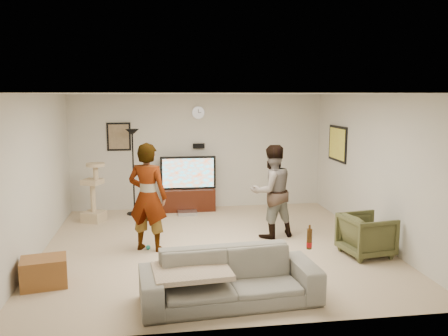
{
  "coord_description": "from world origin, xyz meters",
  "views": [
    {
      "loc": [
        -0.9,
        -7.34,
        2.48
      ],
      "look_at": [
        0.2,
        0.2,
        1.28
      ],
      "focal_mm": 37.2,
      "sensor_mm": 36.0,
      "label": 1
    }
  ],
  "objects": [
    {
      "name": "floor",
      "position": [
        0.0,
        0.0,
        -0.01
      ],
      "size": [
        5.5,
        5.5,
        0.02
      ],
      "primitive_type": "cube",
      "color": "tan",
      "rests_on": "ground"
    },
    {
      "name": "ceiling",
      "position": [
        0.0,
        0.0,
        2.51
      ],
      "size": [
        5.5,
        5.5,
        0.02
      ],
      "primitive_type": "cube",
      "color": "silver",
      "rests_on": "wall_back"
    },
    {
      "name": "wall_back",
      "position": [
        0.0,
        2.75,
        1.25
      ],
      "size": [
        5.5,
        0.04,
        2.5
      ],
      "primitive_type": "cube",
      "color": "beige",
      "rests_on": "floor"
    },
    {
      "name": "wall_front",
      "position": [
        0.0,
        -2.75,
        1.25
      ],
      "size": [
        5.5,
        0.04,
        2.5
      ],
      "primitive_type": "cube",
      "color": "beige",
      "rests_on": "floor"
    },
    {
      "name": "wall_left",
      "position": [
        -2.75,
        0.0,
        1.25
      ],
      "size": [
        0.04,
        5.5,
        2.5
      ],
      "primitive_type": "cube",
      "color": "beige",
      "rests_on": "floor"
    },
    {
      "name": "wall_right",
      "position": [
        2.75,
        0.0,
        1.25
      ],
      "size": [
        0.04,
        5.5,
        2.5
      ],
      "primitive_type": "cube",
      "color": "beige",
      "rests_on": "floor"
    },
    {
      "name": "wall_clock",
      "position": [
        0.0,
        2.72,
        2.1
      ],
      "size": [
        0.26,
        0.04,
        0.26
      ],
      "primitive_type": "cylinder",
      "rotation": [
        1.57,
        0.0,
        0.0
      ],
      "color": "white",
      "rests_on": "wall_back"
    },
    {
      "name": "wall_speaker",
      "position": [
        0.0,
        2.69,
        1.38
      ],
      "size": [
        0.25,
        0.1,
        0.1
      ],
      "primitive_type": "cube",
      "color": "black",
      "rests_on": "wall_back"
    },
    {
      "name": "picture_back",
      "position": [
        -1.7,
        2.73,
        1.6
      ],
      "size": [
        0.42,
        0.03,
        0.52
      ],
      "primitive_type": "cube",
      "color": "#76634A",
      "rests_on": "wall_back"
    },
    {
      "name": "picture_right",
      "position": [
        2.73,
        1.6,
        1.5
      ],
      "size": [
        0.03,
        0.78,
        0.62
      ],
      "primitive_type": "cube",
      "color": "yellow",
      "rests_on": "wall_right"
    },
    {
      "name": "tv_stand",
      "position": [
        -0.25,
        2.5,
        0.24
      ],
      "size": [
        1.13,
        0.45,
        0.47
      ],
      "primitive_type": "cube",
      "color": "black",
      "rests_on": "floor"
    },
    {
      "name": "console_box",
      "position": [
        -0.3,
        2.11,
        0.04
      ],
      "size": [
        0.4,
        0.3,
        0.07
      ],
      "primitive_type": "cube",
      "color": "#B6B8C3",
      "rests_on": "floor"
    },
    {
      "name": "tv",
      "position": [
        -0.25,
        2.5,
        0.82
      ],
      "size": [
        1.19,
        0.08,
        0.71
      ],
      "primitive_type": "cube",
      "color": "black",
      "rests_on": "tv_stand"
    },
    {
      "name": "tv_screen",
      "position": [
        -0.25,
        2.46,
        0.82
      ],
      "size": [
        1.09,
        0.01,
        0.62
      ],
      "primitive_type": "cube",
      "color": "#21CBF2",
      "rests_on": "tv"
    },
    {
      "name": "floor_lamp",
      "position": [
        -1.4,
        2.32,
        0.89
      ],
      "size": [
        0.32,
        0.32,
        1.78
      ],
      "primitive_type": "cylinder",
      "color": "black",
      "rests_on": "floor"
    },
    {
      "name": "cat_tree",
      "position": [
        -2.17,
        1.85,
        0.59
      ],
      "size": [
        0.49,
        0.49,
        1.18
      ],
      "primitive_type": "cube",
      "rotation": [
        0.0,
        0.0,
        -0.4
      ],
      "color": "tan",
      "rests_on": "floor"
    },
    {
      "name": "person_left",
      "position": [
        -1.06,
        -0.02,
        0.87
      ],
      "size": [
        0.74,
        0.62,
        1.74
      ],
      "primitive_type": "imported",
      "rotation": [
        0.0,
        0.0,
        2.77
      ],
      "color": "gray",
      "rests_on": "floor"
    },
    {
      "name": "person_right",
      "position": [
        1.06,
        0.38,
        0.82
      ],
      "size": [
        0.94,
        0.82,
        1.63
      ],
      "primitive_type": "imported",
      "rotation": [
        0.0,
        0.0,
        3.43
      ],
      "color": "navy",
      "rests_on": "floor"
    },
    {
      "name": "sofa",
      "position": [
        -0.07,
        -2.11,
        0.31
      ],
      "size": [
        2.19,
        0.99,
        0.62
      ],
      "primitive_type": "imported",
      "rotation": [
        0.0,
        0.0,
        0.08
      ],
      "color": "slate",
      "rests_on": "floor"
    },
    {
      "name": "throw_blanket",
      "position": [
        -0.53,
        -2.11,
        0.42
      ],
      "size": [
        0.96,
        0.78,
        0.06
      ],
      "primitive_type": "cube",
      "rotation": [
        0.0,
        0.0,
        0.1
      ],
      "color": "#C8AD8E",
      "rests_on": "sofa"
    },
    {
      "name": "beer_bottle",
      "position": [
        0.91,
        -2.11,
        0.75
      ],
      "size": [
        0.06,
        0.06,
        0.25
      ],
      "primitive_type": "cylinder",
      "color": "#45280B",
      "rests_on": "sofa"
    },
    {
      "name": "armchair",
      "position": [
        2.29,
        -0.78,
        0.33
      ],
      "size": [
        0.82,
        0.8,
        0.65
      ],
      "primitive_type": "imported",
      "rotation": [
        0.0,
        0.0,
        1.73
      ],
      "color": "#414224",
      "rests_on": "floor"
    },
    {
      "name": "side_table",
      "position": [
        -2.4,
        -1.29,
        0.19
      ],
      "size": [
        0.64,
        0.53,
        0.38
      ],
      "primitive_type": "cube",
      "rotation": [
        0.0,
        0.0,
        0.19
      ],
      "color": "brown",
      "rests_on": "floor"
    },
    {
      "name": "toy_ball",
      "position": [
        -1.08,
        -0.02,
        0.04
      ],
      "size": [
        0.08,
        0.08,
        0.08
      ],
      "primitive_type": "sphere",
      "color": "teal",
      "rests_on": "floor"
    }
  ]
}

